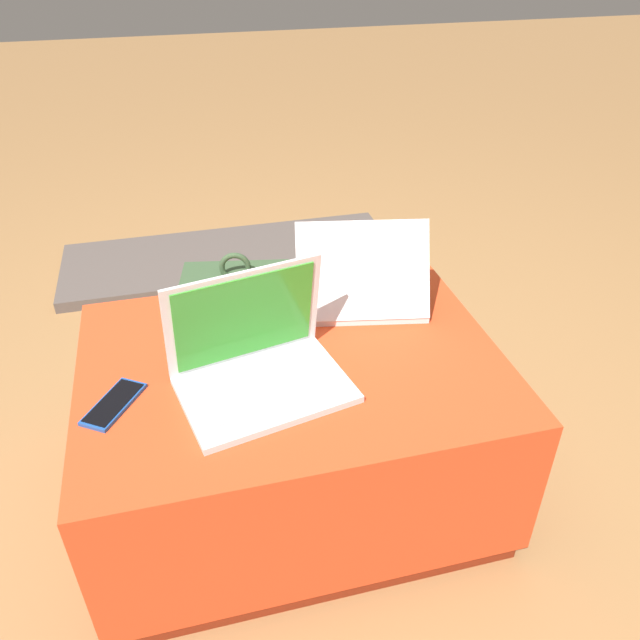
% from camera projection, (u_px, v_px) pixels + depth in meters
% --- Properties ---
extents(ground_plane, '(14.00, 14.00, 0.00)m').
position_uv_depth(ground_plane, '(296.00, 487.00, 1.66)').
color(ground_plane, '#9E7042').
extents(ottoman, '(0.95, 0.71, 0.43)m').
position_uv_depth(ottoman, '(294.00, 427.00, 1.54)').
color(ottoman, maroon).
rests_on(ottoman, ground_plane).
extents(laptop_near, '(0.39, 0.31, 0.25)m').
position_uv_depth(laptop_near, '(258.00, 364.00, 1.32)').
color(laptop_near, silver).
rests_on(laptop_near, ottoman).
extents(laptop_far, '(0.36, 0.30, 0.23)m').
position_uv_depth(laptop_far, '(360.00, 288.00, 1.59)').
color(laptop_far, silver).
rests_on(laptop_far, ottoman).
extents(cell_phone, '(0.14, 0.16, 0.01)m').
position_uv_depth(cell_phone, '(114.00, 404.00, 1.29)').
color(cell_phone, '#1E4C9E').
rests_on(cell_phone, ottoman).
extents(backpack, '(0.34, 0.26, 0.47)m').
position_uv_depth(backpack, '(241.00, 331.00, 1.92)').
color(backpack, '#385133').
rests_on(backpack, ground_plane).
extents(fireplace_hearth, '(1.40, 0.50, 0.04)m').
position_uv_depth(fireplace_hearth, '(231.00, 257.00, 2.69)').
color(fireplace_hearth, '#564C47').
rests_on(fireplace_hearth, ground_plane).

